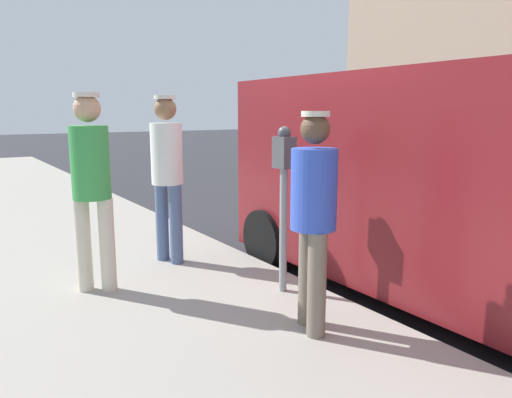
{
  "coord_description": "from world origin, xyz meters",
  "views": [
    {
      "loc": [
        3.9,
        3.58,
        1.79
      ],
      "look_at": [
        1.65,
        0.2,
        1.05
      ],
      "focal_mm": 33.49,
      "sensor_mm": 36.0,
      "label": 1
    }
  ],
  "objects": [
    {
      "name": "ground_plane",
      "position": [
        0.0,
        0.0,
        0.0
      ],
      "size": [
        80.0,
        80.0,
        0.0
      ],
      "primitive_type": "plane",
      "color": "#2D2D33"
    },
    {
      "name": "sidewalk_slab",
      "position": [
        3.5,
        0.0,
        0.07
      ],
      "size": [
        5.0,
        32.0,
        0.15
      ],
      "primitive_type": "cube",
      "color": "#9E998E",
      "rests_on": "ground"
    },
    {
      "name": "pedestrian_in_white",
      "position": [
        1.86,
        -1.22,
        1.2
      ],
      "size": [
        0.34,
        0.35,
        1.82
      ],
      "color": "#4C608C",
      "rests_on": "sidewalk_slab"
    },
    {
      "name": "pedestrian_in_green",
      "position": [
        2.78,
        -0.77,
        1.2
      ],
      "size": [
        0.34,
        0.34,
        1.81
      ],
      "color": "beige",
      "rests_on": "sidewalk_slab"
    },
    {
      "name": "parked_van",
      "position": [
        -0.15,
        1.22,
        1.15
      ],
      "size": [
        2.14,
        5.21,
        2.15
      ],
      "color": "maroon",
      "rests_on": "ground"
    },
    {
      "name": "parking_meter_near",
      "position": [
        1.35,
        0.2,
        1.18
      ],
      "size": [
        0.14,
        0.18,
        1.52
      ],
      "color": "gray",
      "rests_on": "sidewalk_slab"
    },
    {
      "name": "pedestrian_in_blue",
      "position": [
        1.65,
        0.96,
        1.09
      ],
      "size": [
        0.34,
        0.34,
        1.65
      ],
      "color": "#726656",
      "rests_on": "sidewalk_slab"
    }
  ]
}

